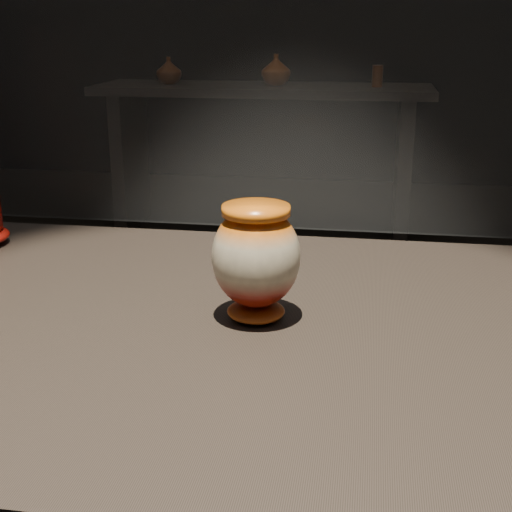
% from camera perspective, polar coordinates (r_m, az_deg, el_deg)
% --- Properties ---
extents(display_plinth, '(2.00, 0.80, 0.90)m').
position_cam_1_polar(display_plinth, '(1.09, -5.59, -18.07)').
color(display_plinth, black).
rests_on(display_plinth, ground).
extents(main_vase, '(0.15, 0.15, 0.15)m').
position_cam_1_polar(main_vase, '(0.92, 0.00, -0.17)').
color(main_vase, maroon).
rests_on(main_vase, display_plinth).
extents(back_shelf, '(2.00, 0.60, 0.90)m').
position_cam_1_polar(back_shelf, '(4.39, 0.54, 10.08)').
color(back_shelf, black).
rests_on(back_shelf, ground).
extents(back_vase_left, '(0.20, 0.20, 0.16)m').
position_cam_1_polar(back_vase_left, '(4.46, -6.99, 14.51)').
color(back_vase_left, brown).
rests_on(back_vase_left, back_shelf).
extents(back_vase_mid, '(0.20, 0.20, 0.18)m').
position_cam_1_polar(back_vase_mid, '(4.35, 1.61, 14.67)').
color(back_vase_mid, maroon).
rests_on(back_vase_mid, back_shelf).
extents(back_vase_right, '(0.06, 0.06, 0.12)m').
position_cam_1_polar(back_vase_right, '(4.29, 9.69, 14.00)').
color(back_vase_right, brown).
rests_on(back_vase_right, back_shelf).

